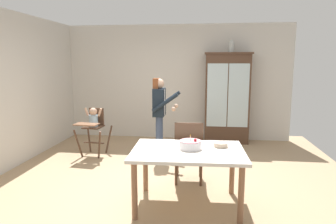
{
  "coord_description": "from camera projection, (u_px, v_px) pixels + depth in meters",
  "views": [
    {
      "loc": [
        0.69,
        -4.51,
        1.82
      ],
      "look_at": [
        0.04,
        0.7,
        0.95
      ],
      "focal_mm": 32.02,
      "sensor_mm": 36.0,
      "label": 1
    }
  ],
  "objects": [
    {
      "name": "ceramic_vase",
      "position": [
        231.0,
        47.0,
        6.61
      ],
      "size": [
        0.13,
        0.13,
        0.27
      ],
      "color": "#B2B7B2",
      "rests_on": "china_cabinet"
    },
    {
      "name": "wall_left",
      "position": [
        1.0,
        92.0,
        4.9
      ],
      "size": [
        0.06,
        5.32,
        2.7
      ],
      "primitive_type": "cube",
      "color": "beige",
      "rests_on": "ground_plane"
    },
    {
      "name": "birthday_cake",
      "position": [
        190.0,
        145.0,
        3.78
      ],
      "size": [
        0.28,
        0.28,
        0.19
      ],
      "color": "white",
      "rests_on": "dining_table"
    },
    {
      "name": "high_chair_with_toddler",
      "position": [
        93.0,
        123.0,
        5.86
      ],
      "size": [
        0.62,
        0.72,
        0.95
      ],
      "rotation": [
        0.0,
        0.0,
        -0.09
      ],
      "color": "#4C3323",
      "rests_on": "ground_plane"
    },
    {
      "name": "dining_chair_far_side",
      "position": [
        189.0,
        148.0,
        4.48
      ],
      "size": [
        0.46,
        0.46,
        0.96
      ],
      "rotation": [
        0.0,
        0.0,
        3.18
      ],
      "color": "#4C3323",
      "rests_on": "ground_plane"
    },
    {
      "name": "china_cabinet",
      "position": [
        227.0,
        98.0,
        6.8
      ],
      "size": [
        1.04,
        0.48,
        2.04
      ],
      "color": "#4C3323",
      "rests_on": "ground_plane"
    },
    {
      "name": "adult_person",
      "position": [
        160.0,
        108.0,
        5.66
      ],
      "size": [
        0.5,
        0.48,
        1.53
      ],
      "rotation": [
        0.0,
        0.0,
        1.56
      ],
      "color": "#3D4C6B",
      "rests_on": "ground_plane"
    },
    {
      "name": "wall_back",
      "position": [
        176.0,
        82.0,
        7.15
      ],
      "size": [
        5.32,
        0.06,
        2.7
      ],
      "primitive_type": "cube",
      "color": "beige",
      "rests_on": "ground_plane"
    },
    {
      "name": "ground_plane",
      "position": [
        160.0,
        177.0,
        4.8
      ],
      "size": [
        6.24,
        6.24,
        0.0
      ],
      "primitive_type": "plane",
      "color": "tan"
    },
    {
      "name": "dining_table",
      "position": [
        188.0,
        157.0,
        3.77
      ],
      "size": [
        1.43,
        1.04,
        0.74
      ],
      "color": "silver",
      "rests_on": "ground_plane"
    },
    {
      "name": "serving_bowl",
      "position": [
        221.0,
        145.0,
        3.88
      ],
      "size": [
        0.18,
        0.18,
        0.05
      ],
      "primitive_type": "cylinder",
      "color": "#C6AD93",
      "rests_on": "dining_table"
    }
  ]
}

